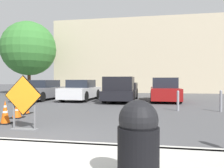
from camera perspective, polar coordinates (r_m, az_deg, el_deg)
name	(u,v)px	position (r m, az deg, el deg)	size (l,w,h in m)	color
ground_plane	(113,101)	(14.53, 0.26, -4.51)	(96.00, 96.00, 0.00)	#4C4C4F
curb_lip	(35,144)	(5.08, -19.48, -14.47)	(28.55, 0.20, 0.14)	beige
road_closed_sign	(23,100)	(6.72, -22.15, -3.85)	(1.16, 0.20, 1.56)	black
traffic_cone_nearest	(5,112)	(7.94, -26.12, -6.62)	(0.39, 0.39, 0.77)	black
traffic_cone_second	(17,110)	(8.96, -23.61, -6.29)	(0.44, 0.44, 0.59)	black
traffic_cone_third	(25,107)	(9.93, -21.79, -5.59)	(0.49, 0.49, 0.58)	black
parked_car_nearest	(42,90)	(16.41, -17.74, -1.61)	(2.11, 4.79, 1.40)	slate
parked_car_second	(81,91)	(15.36, -8.14, -1.72)	(1.98, 4.16, 1.42)	silver
pickup_truck	(121,90)	(14.45, 2.35, -1.66)	(2.00, 5.11, 1.61)	black
parked_car_third	(165,90)	(14.96, 13.57, -1.66)	(1.87, 4.26, 1.56)	maroon
trash_bin	(138,144)	(2.70, 6.89, -15.18)	(0.50, 0.50, 1.05)	black
bollard_nearest	(178,100)	(10.46, 16.85, -4.05)	(0.12, 0.12, 0.94)	gray
bollard_second	(221,100)	(10.84, 26.56, -3.84)	(0.12, 0.12, 0.97)	gray
building_facade_backdrop	(146,57)	(26.30, 8.83, 6.96)	(20.91, 5.00, 8.21)	beige
street_tree_behind_lot	(29,49)	(23.63, -20.89, 8.62)	(5.37, 5.37, 7.23)	#513823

